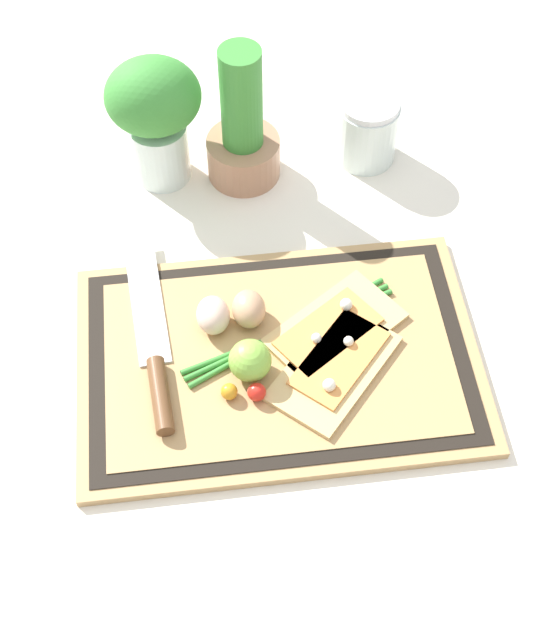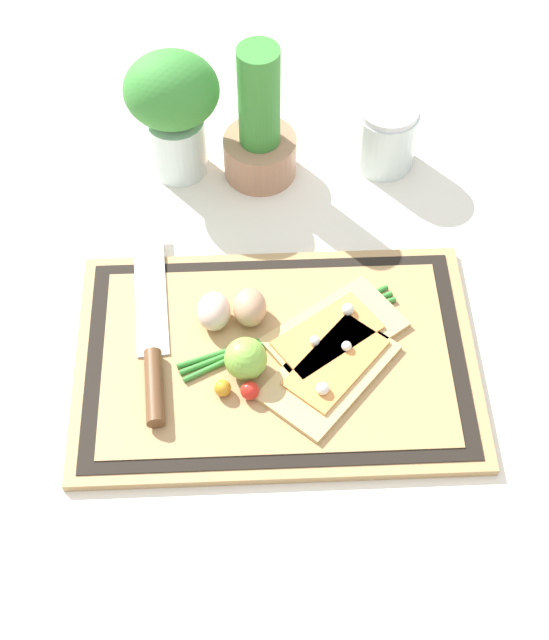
# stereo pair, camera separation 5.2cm
# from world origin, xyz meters

# --- Properties ---
(ground_plane) EXTENTS (6.00, 6.00, 0.00)m
(ground_plane) POSITION_xyz_m (0.00, 0.00, 0.00)
(ground_plane) COLOR silver
(cutting_board) EXTENTS (0.50, 0.33, 0.02)m
(cutting_board) POSITION_xyz_m (0.00, 0.00, 0.01)
(cutting_board) COLOR tan
(cutting_board) RESTS_ON ground_plane
(pizza_slice_near) EXTENTS (0.19, 0.19, 0.02)m
(pizza_slice_near) POSITION_xyz_m (0.07, -0.03, 0.02)
(pizza_slice_near) COLOR tan
(pizza_slice_near) RESTS_ON cutting_board
(pizza_slice_far) EXTENTS (0.19, 0.17, 0.02)m
(pizza_slice_far) POSITION_xyz_m (0.07, 0.03, 0.02)
(pizza_slice_far) COLOR tan
(pizza_slice_far) RESTS_ON cutting_board
(knife) EXTENTS (0.06, 0.31, 0.02)m
(knife) POSITION_xyz_m (-0.15, 0.01, 0.02)
(knife) COLOR silver
(knife) RESTS_ON cutting_board
(egg_brown) EXTENTS (0.04, 0.05, 0.04)m
(egg_brown) POSITION_xyz_m (-0.03, 0.06, 0.04)
(egg_brown) COLOR tan
(egg_brown) RESTS_ON cutting_board
(egg_pink) EXTENTS (0.04, 0.05, 0.04)m
(egg_pink) POSITION_xyz_m (-0.08, 0.06, 0.04)
(egg_pink) COLOR beige
(egg_pink) RESTS_ON cutting_board
(lime) EXTENTS (0.05, 0.05, 0.05)m
(lime) POSITION_xyz_m (-0.04, -0.02, 0.04)
(lime) COLOR #7FB742
(lime) RESTS_ON cutting_board
(cherry_tomato_red) EXTENTS (0.02, 0.02, 0.02)m
(cherry_tomato_red) POSITION_xyz_m (-0.03, -0.06, 0.03)
(cherry_tomato_red) COLOR red
(cherry_tomato_red) RESTS_ON cutting_board
(cherry_tomato_yellow) EXTENTS (0.02, 0.02, 0.02)m
(cherry_tomato_yellow) POSITION_xyz_m (-0.07, -0.05, 0.03)
(cherry_tomato_yellow) COLOR orange
(cherry_tomato_yellow) RESTS_ON cutting_board
(scallion_bunch) EXTENTS (0.28, 0.14, 0.01)m
(scallion_bunch) POSITION_xyz_m (0.02, 0.03, 0.02)
(scallion_bunch) COLOR #388433
(scallion_bunch) RESTS_ON cutting_board
(herb_pot) EXTENTS (0.10, 0.10, 0.21)m
(herb_pot) POSITION_xyz_m (-0.01, 0.33, 0.07)
(herb_pot) COLOR #AD7A5B
(herb_pot) RESTS_ON ground_plane
(sauce_jar) EXTENTS (0.09, 0.09, 0.10)m
(sauce_jar) POSITION_xyz_m (0.17, 0.34, 0.04)
(sauce_jar) COLOR silver
(sauce_jar) RESTS_ON ground_plane
(herb_glass) EXTENTS (0.13, 0.11, 0.20)m
(herb_glass) POSITION_xyz_m (-0.13, 0.34, 0.12)
(herb_glass) COLOR silver
(herb_glass) RESTS_ON ground_plane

